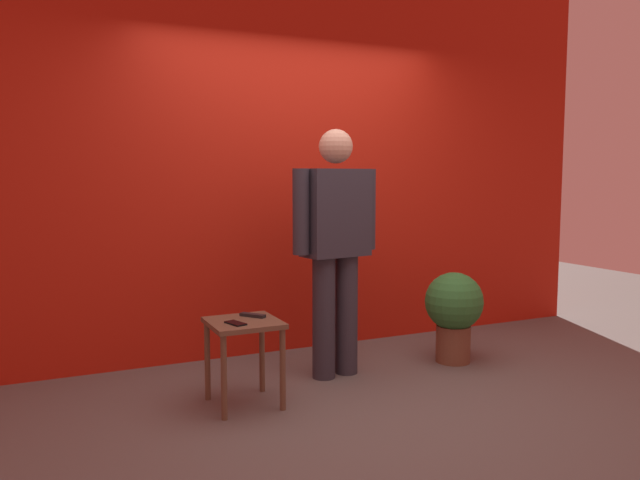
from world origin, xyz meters
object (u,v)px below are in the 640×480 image
at_px(standing_person, 335,240).
at_px(side_table, 244,337).
at_px(cell_phone, 236,323).
at_px(tv_remote, 253,315).
at_px(potted_plant, 454,309).

xyz_separation_m(standing_person, side_table, (-0.77, -0.28, -0.54)).
height_order(standing_person, cell_phone, standing_person).
bearing_deg(standing_person, tv_remote, -162.87).
relative_size(side_table, tv_remote, 3.12).
height_order(standing_person, tv_remote, standing_person).
distance_m(side_table, potted_plant, 1.74).
xyz_separation_m(standing_person, cell_phone, (-0.84, -0.35, -0.43)).
xyz_separation_m(side_table, cell_phone, (-0.07, -0.07, 0.11)).
xyz_separation_m(cell_phone, potted_plant, (1.80, 0.26, -0.13)).
bearing_deg(side_table, potted_plant, 6.34).
bearing_deg(standing_person, potted_plant, -5.50).
height_order(standing_person, side_table, standing_person).
distance_m(standing_person, cell_phone, 1.01).
distance_m(standing_person, potted_plant, 1.11).
relative_size(standing_person, tv_remote, 10.17).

